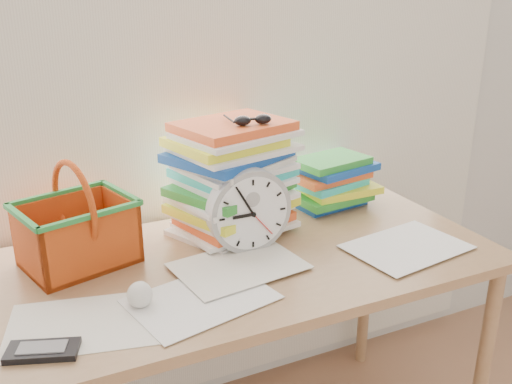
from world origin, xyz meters
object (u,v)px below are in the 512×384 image
paper_stack (231,178)px  basket (75,215)px  clock (249,211)px  book_stack (334,181)px  calculator (43,351)px  desk (247,280)px

paper_stack → basket: size_ratio=1.23×
paper_stack → clock: size_ratio=1.45×
paper_stack → clock: paper_stack is taller
book_stack → clock: bearing=-154.0°
calculator → book_stack: bearing=44.5°
book_stack → calculator: bearing=-155.2°
desk → calculator: calculator is taller
paper_stack → book_stack: paper_stack is taller
desk → paper_stack: 0.31m
book_stack → calculator: size_ratio=1.91×
desk → book_stack: book_stack is taller
desk → basket: (-0.42, 0.16, 0.22)m
desk → book_stack: bearing=28.5°
clock → paper_stack: bearing=86.2°
paper_stack → basket: (-0.46, -0.03, -0.03)m
clock → calculator: size_ratio=1.67×
clock → basket: (-0.45, 0.12, 0.02)m
desk → calculator: (-0.56, -0.22, 0.08)m
basket → paper_stack: bearing=-12.7°
book_stack → calculator: 1.10m
clock → calculator: 0.65m
clock → book_stack: size_ratio=0.87×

